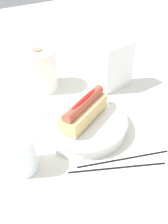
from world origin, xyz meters
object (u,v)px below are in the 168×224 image
object	(u,v)px
paper_towel_roll	(41,69)
serving_bowl	(84,123)
napkin_box	(116,67)
chopstick_near	(124,158)
chopstick_far	(117,168)
water_glass	(21,155)
hotdog_front	(84,110)

from	to	relation	value
paper_towel_roll	serving_bowl	bearing A→B (deg)	-89.09
napkin_box	chopstick_near	size ratio (longest dim) A/B	0.68
serving_bowl	chopstick_near	world-z (taller)	serving_bowl
serving_bowl	chopstick_near	distance (m)	0.14
serving_bowl	chopstick_far	distance (m)	0.15
chopstick_near	chopstick_far	distance (m)	0.03
water_glass	chopstick_far	world-z (taller)	water_glass
serving_bowl	chopstick_far	world-z (taller)	serving_bowl
paper_towel_roll	chopstick_far	distance (m)	0.40
hotdog_front	napkin_box	distance (m)	0.23
paper_towel_roll	napkin_box	xyz separation A→B (m)	(0.20, -0.13, 0.01)
water_glass	paper_towel_roll	xyz separation A→B (m)	(0.18, 0.28, 0.02)
water_glass	napkin_box	size ratio (longest dim) A/B	0.60
serving_bowl	paper_towel_roll	world-z (taller)	paper_towel_roll
paper_towel_roll	hotdog_front	bearing A→B (deg)	-89.09
water_glass	paper_towel_roll	size ratio (longest dim) A/B	0.67
hotdog_front	water_glass	xyz separation A→B (m)	(-0.18, -0.04, -0.02)
water_glass	napkin_box	xyz separation A→B (m)	(0.38, 0.15, 0.03)
water_glass	chopstick_near	size ratio (longest dim) A/B	0.41
paper_towel_roll	chopstick_far	size ratio (longest dim) A/B	0.61
hotdog_front	paper_towel_roll	world-z (taller)	paper_towel_roll
hotdog_front	serving_bowl	bearing A→B (deg)	90.00
serving_bowl	chopstick_near	bearing A→B (deg)	-81.75
water_glass	paper_towel_roll	world-z (taller)	paper_towel_roll
chopstick_far	napkin_box	bearing A→B (deg)	78.47
hotdog_front	water_glass	size ratio (longest dim) A/B	1.75
water_glass	chopstick_far	size ratio (longest dim) A/B	0.41
serving_bowl	water_glass	world-z (taller)	water_glass
paper_towel_roll	napkin_box	size ratio (longest dim) A/B	0.89
hotdog_front	chopstick_near	xyz separation A→B (m)	(0.02, -0.14, -0.06)
chopstick_far	water_glass	bearing A→B (deg)	172.39
paper_towel_roll	chopstick_near	bearing A→B (deg)	-86.44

